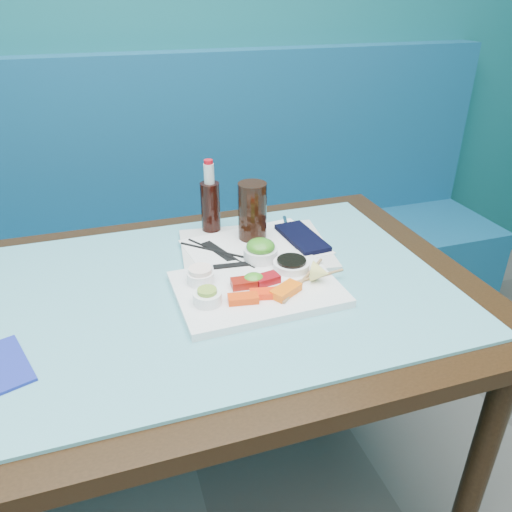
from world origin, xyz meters
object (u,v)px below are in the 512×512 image
object	(u,v)px
dining_table	(190,323)
cola_glass	(252,211)
cola_bottle_body	(211,209)
booth_bench	(154,266)
serving_tray	(255,250)
sashimi_plate	(257,289)
seaweed_bowl	(261,255)

from	to	relation	value
dining_table	cola_glass	distance (m)	0.35
cola_bottle_body	booth_bench	bearing A→B (deg)	102.79
dining_table	cola_glass	size ratio (longest dim) A/B	8.78
booth_bench	cola_glass	distance (m)	0.83
serving_tray	cola_bottle_body	xyz separation A→B (m)	(-0.08, 0.15, 0.07)
booth_bench	serving_tray	xyz separation A→B (m)	(0.21, -0.70, 0.39)
sashimi_plate	seaweed_bowl	xyz separation A→B (m)	(0.05, 0.12, 0.02)
booth_bench	dining_table	xyz separation A→B (m)	(0.00, -0.84, 0.29)
booth_bench	cola_glass	bearing A→B (deg)	-71.15
booth_bench	seaweed_bowl	xyz separation A→B (m)	(0.20, -0.78, 0.41)
dining_table	serving_tray	size ratio (longest dim) A/B	3.62
dining_table	cola_bottle_body	distance (m)	0.35
cola_bottle_body	seaweed_bowl	bearing A→B (deg)	-71.34
serving_tray	seaweed_bowl	size ratio (longest dim) A/B	4.49
booth_bench	dining_table	world-z (taller)	booth_bench
booth_bench	sashimi_plate	bearing A→B (deg)	-80.34
booth_bench	cola_glass	xyz separation A→B (m)	(0.22, -0.65, 0.48)
dining_table	serving_tray	bearing A→B (deg)	33.45
booth_bench	seaweed_bowl	bearing A→B (deg)	-75.51
sashimi_plate	cola_glass	bearing A→B (deg)	73.08
dining_table	cola_bottle_body	bearing A→B (deg)	66.13
cola_glass	cola_bottle_body	world-z (taller)	cola_glass
seaweed_bowl	cola_glass	bearing A→B (deg)	81.25
dining_table	seaweed_bowl	size ratio (longest dim) A/B	16.25
seaweed_bowl	cola_glass	xyz separation A→B (m)	(0.02, 0.13, 0.06)
sashimi_plate	cola_glass	world-z (taller)	cola_glass
serving_tray	cola_glass	distance (m)	0.10
dining_table	serving_tray	distance (m)	0.27
dining_table	cola_bottle_body	size ratio (longest dim) A/B	9.09
dining_table	serving_tray	xyz separation A→B (m)	(0.21, 0.14, 0.10)
booth_bench	sashimi_plate	size ratio (longest dim) A/B	8.08
dining_table	sashimi_plate	world-z (taller)	sashimi_plate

